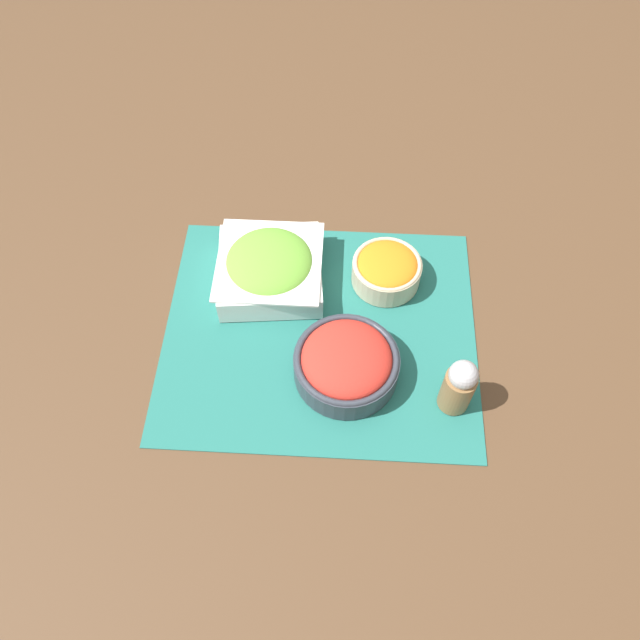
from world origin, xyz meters
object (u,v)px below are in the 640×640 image
at_px(tomato_bowl, 346,362).
at_px(lettuce_bowl, 270,267).
at_px(pepper_shaker, 459,386).
at_px(carrot_bowl, 387,269).

xyz_separation_m(tomato_bowl, lettuce_bowl, (0.13, -0.17, 0.00)).
bearing_deg(lettuce_bowl, pepper_shaker, 144.08).
xyz_separation_m(lettuce_bowl, carrot_bowl, (-0.19, -0.01, -0.00)).
height_order(tomato_bowl, pepper_shaker, pepper_shaker).
bearing_deg(tomato_bowl, pepper_shaker, 165.98).
distance_m(lettuce_bowl, carrot_bowl, 0.19).
height_order(lettuce_bowl, pepper_shaker, pepper_shaker).
relative_size(lettuce_bowl, pepper_shaker, 1.70).
relative_size(tomato_bowl, pepper_shaker, 1.48).
bearing_deg(carrot_bowl, pepper_shaker, 114.33).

